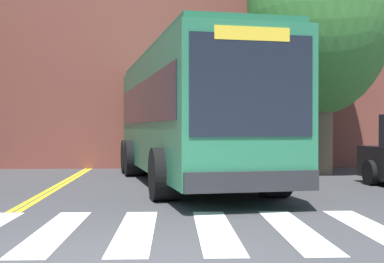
{
  "coord_description": "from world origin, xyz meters",
  "views": [
    {
      "loc": [
        0.43,
        -5.85,
        1.51
      ],
      "look_at": [
        1.26,
        7.65,
        1.41
      ],
      "focal_mm": 50.0,
      "sensor_mm": 36.0,
      "label": 1
    }
  ],
  "objects": [
    {
      "name": "lane_line_yellow_outer",
      "position": [
        -2.09,
        16.0,
        0.0
      ],
      "size": [
        0.12,
        36.0,
        0.01
      ],
      "primitive_type": "cube",
      "color": "gold",
      "rests_on": "ground"
    },
    {
      "name": "car_navy_behind_bus",
      "position": [
        0.9,
        17.35,
        0.87
      ],
      "size": [
        2.32,
        3.97,
        1.9
      ],
      "color": "navy",
      "rests_on": "ground"
    },
    {
      "name": "crosswalk",
      "position": [
        -0.5,
        2.0,
        0.0
      ],
      "size": [
        11.15,
        3.69,
        0.01
      ],
      "color": "white",
      "rests_on": "ground"
    },
    {
      "name": "building_facade",
      "position": [
        3.65,
        18.05,
        6.95
      ],
      "size": [
        39.52,
        8.28,
        13.88
      ],
      "color": "brown",
      "rests_on": "ground"
    },
    {
      "name": "city_bus",
      "position": [
        1.2,
        8.68,
        1.89
      ],
      "size": [
        4.15,
        11.1,
        3.54
      ],
      "color": "#28704C",
      "rests_on": "ground"
    },
    {
      "name": "street_tree_curbside_large",
      "position": [
        5.63,
        11.07,
        5.53
      ],
      "size": [
        6.32,
        6.32,
        9.19
      ],
      "color": "brown",
      "rests_on": "ground"
    },
    {
      "name": "lane_line_yellow_inner",
      "position": [
        -2.25,
        16.0,
        0.0
      ],
      "size": [
        0.12,
        36.0,
        0.01
      ],
      "primitive_type": "cube",
      "color": "gold",
      "rests_on": "ground"
    }
  ]
}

